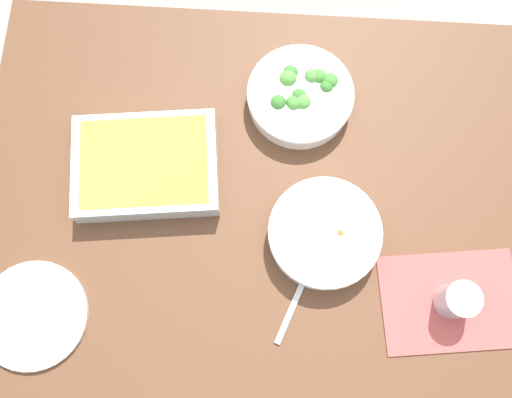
# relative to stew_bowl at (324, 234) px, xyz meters

# --- Properties ---
(ground_plane) EXTENTS (6.00, 6.00, 0.00)m
(ground_plane) POSITION_rel_stew_bowl_xyz_m (-0.14, 0.07, -0.77)
(ground_plane) COLOR #9E9389
(dining_table) EXTENTS (1.20, 0.90, 0.74)m
(dining_table) POSITION_rel_stew_bowl_xyz_m (-0.14, 0.07, -0.12)
(dining_table) COLOR brown
(dining_table) RESTS_ON ground_plane
(placemat) EXTENTS (0.30, 0.23, 0.00)m
(placemat) POSITION_rel_stew_bowl_xyz_m (0.26, -0.12, -0.03)
(placemat) COLOR #B24C47
(placemat) RESTS_ON dining_table
(stew_bowl) EXTENTS (0.23, 0.23, 0.06)m
(stew_bowl) POSITION_rel_stew_bowl_xyz_m (0.00, 0.00, 0.00)
(stew_bowl) COLOR white
(stew_bowl) RESTS_ON dining_table
(broccoli_bowl) EXTENTS (0.23, 0.23, 0.07)m
(broccoli_bowl) POSITION_rel_stew_bowl_xyz_m (-0.06, 0.30, -0.00)
(broccoli_bowl) COLOR white
(broccoli_bowl) RESTS_ON dining_table
(baking_dish) EXTENTS (0.32, 0.25, 0.06)m
(baking_dish) POSITION_rel_stew_bowl_xyz_m (-0.38, 0.12, 0.00)
(baking_dish) COLOR silver
(baking_dish) RESTS_ON dining_table
(drink_cup) EXTENTS (0.07, 0.07, 0.08)m
(drink_cup) POSITION_rel_stew_bowl_xyz_m (0.26, -0.12, 0.01)
(drink_cup) COLOR #B2BCC6
(drink_cup) RESTS_ON dining_table
(side_plate) EXTENTS (0.22, 0.22, 0.01)m
(side_plate) POSITION_rel_stew_bowl_xyz_m (-0.58, -0.20, -0.03)
(side_plate) COLOR white
(side_plate) RESTS_ON dining_table
(spoon_by_stew) EXTENTS (0.08, 0.17, 0.01)m
(spoon_by_stew) POSITION_rel_stew_bowl_xyz_m (-0.04, -0.12, -0.03)
(spoon_by_stew) COLOR silver
(spoon_by_stew) RESTS_ON dining_table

